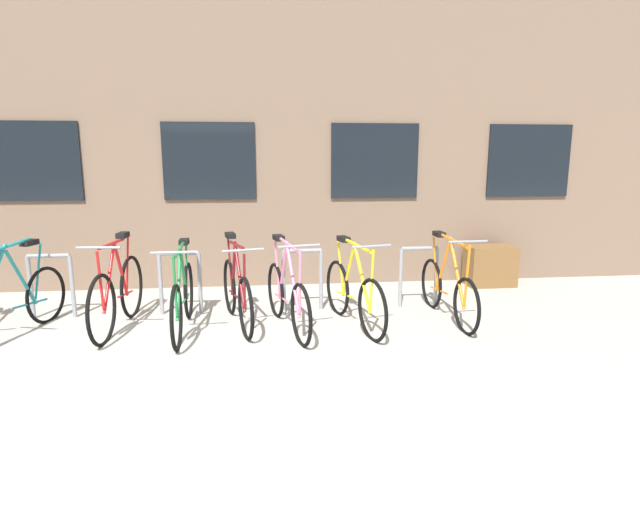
% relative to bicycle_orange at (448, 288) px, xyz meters
% --- Properties ---
extents(ground_plane, '(42.00, 42.00, 0.00)m').
position_rel_bicycle_orange_xyz_m(ground_plane, '(-2.91, -1.36, -0.37)').
color(ground_plane, '#B2ADA0').
extents(storefront_building, '(28.00, 5.23, 6.01)m').
position_rel_bicycle_orange_xyz_m(storefront_building, '(-2.91, 4.43, 2.63)').
color(storefront_building, '#7A604C').
rests_on(storefront_building, ground).
extents(bike_rack, '(6.52, 0.05, 0.79)m').
position_rel_bicycle_orange_xyz_m(bike_rack, '(-3.19, 0.54, 0.10)').
color(bike_rack, gray).
rests_on(bike_rack, ground).
extents(bicycle_orange, '(0.44, 1.68, 1.04)m').
position_rel_bicycle_orange_xyz_m(bicycle_orange, '(0.00, 0.00, 0.00)').
color(bicycle_orange, black).
rests_on(bicycle_orange, ground).
extents(bicycle_teal, '(0.57, 1.70, 1.07)m').
position_rel_bicycle_orange_xyz_m(bicycle_teal, '(-4.84, -0.11, 0.01)').
color(bicycle_teal, black).
rests_on(bicycle_teal, ground).
extents(bicycle_pink, '(0.54, 1.67, 1.05)m').
position_rel_bicycle_orange_xyz_m(bicycle_pink, '(-1.92, -0.15, 0.01)').
color(bicycle_pink, black).
rests_on(bicycle_pink, ground).
extents(bicycle_green, '(0.44, 1.75, 1.01)m').
position_rel_bicycle_orange_xyz_m(bicycle_green, '(-3.06, -0.09, 0.01)').
color(bicycle_green, black).
rests_on(bicycle_green, ground).
extents(bicycle_yellow, '(0.54, 1.63, 1.03)m').
position_rel_bicycle_orange_xyz_m(bicycle_yellow, '(-1.16, -0.12, 0.01)').
color(bicycle_yellow, black).
rests_on(bicycle_yellow, ground).
extents(bicycle_red, '(0.44, 1.71, 1.07)m').
position_rel_bicycle_orange_xyz_m(bicycle_red, '(-3.80, 0.07, 0.04)').
color(bicycle_red, black).
rests_on(bicycle_red, ground).
extents(bicycle_maroon, '(0.54, 1.62, 1.05)m').
position_rel_bicycle_orange_xyz_m(bicycle_maroon, '(-2.48, 0.07, 0.01)').
color(bicycle_maroon, black).
rests_on(bicycle_maroon, ground).
extents(planter_box, '(0.70, 0.44, 0.60)m').
position_rel_bicycle_orange_xyz_m(planter_box, '(1.22, 1.49, -0.07)').
color(planter_box, brown).
rests_on(planter_box, ground).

